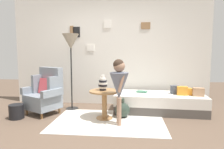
{
  "coord_description": "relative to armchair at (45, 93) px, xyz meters",
  "views": [
    {
      "loc": [
        0.54,
        -2.98,
        1.29
      ],
      "look_at": [
        0.15,
        0.95,
        0.85
      ],
      "focal_mm": 31.89,
      "sensor_mm": 36.0,
      "label": 1
    }
  ],
  "objects": [
    {
      "name": "gallery_wall",
      "position": [
        1.27,
        0.95,
        0.86
      ],
      "size": [
        4.8,
        0.12,
        2.6
      ],
      "color": "silver",
      "rests_on": "ground"
    },
    {
      "name": "ground_plane",
      "position": [
        1.27,
        -1.0,
        -0.44
      ],
      "size": [
        12.0,
        12.0,
        0.0
      ],
      "primitive_type": "plane",
      "color": "brown"
    },
    {
      "name": "armchair",
      "position": [
        0.0,
        0.0,
        0.0
      ],
      "size": [
        0.9,
        0.82,
        0.97
      ],
      "color": "olive",
      "rests_on": "ground"
    },
    {
      "name": "pillow_head",
      "position": [
        3.18,
        0.16,
        0.05
      ],
      "size": [
        0.23,
        0.15,
        0.17
      ],
      "primitive_type": "cube",
      "rotation": [
        0.0,
        0.0,
        -0.15
      ],
      "color": "tan",
      "rests_on": "daybed"
    },
    {
      "name": "pillow_back",
      "position": [
        2.87,
        0.24,
        0.05
      ],
      "size": [
        0.21,
        0.13,
        0.18
      ],
      "primitive_type": "cube",
      "rotation": [
        0.0,
        0.0,
        -0.06
      ],
      "color": "orange",
      "rests_on": "daybed"
    },
    {
      "name": "magazine_basket",
      "position": [
        -0.42,
        -0.4,
        -0.3
      ],
      "size": [
        0.28,
        0.28,
        0.28
      ],
      "primitive_type": "cylinder",
      "color": "black",
      "rests_on": "ground"
    },
    {
      "name": "floor_lamp",
      "position": [
        0.46,
        0.36,
        1.02
      ],
      "size": [
        0.37,
        0.37,
        1.7
      ],
      "color": "black",
      "rests_on": "ground"
    },
    {
      "name": "side_table",
      "position": [
        1.29,
        -0.24,
        -0.04
      ],
      "size": [
        0.58,
        0.58,
        0.56
      ],
      "color": "#9E7042",
      "rests_on": "ground"
    },
    {
      "name": "pillow_mid",
      "position": [
        2.96,
        0.27,
        0.03
      ],
      "size": [
        0.22,
        0.13,
        0.14
      ],
      "primitive_type": "cube",
      "rotation": [
        0.0,
        0.0,
        -0.05
      ],
      "color": "orange",
      "rests_on": "daybed"
    },
    {
      "name": "rug",
      "position": [
        1.39,
        -0.39,
        -0.43
      ],
      "size": [
        2.06,
        1.38,
        0.01
      ],
      "primitive_type": "cube",
      "color": "silver",
      "rests_on": "ground"
    },
    {
      "name": "book_on_daybed",
      "position": [
        2.05,
        0.45,
        -0.02
      ],
      "size": [
        0.26,
        0.21,
        0.03
      ],
      "primitive_type": "cube",
      "rotation": [
        0.0,
        0.0,
        -0.28
      ],
      "color": "#3E775B",
      "rests_on": "daybed"
    },
    {
      "name": "person_child",
      "position": [
        1.6,
        -0.55,
        0.32
      ],
      "size": [
        0.34,
        0.34,
        1.17
      ],
      "color": "#A37A60",
      "rests_on": "ground"
    },
    {
      "name": "pillow_extra",
      "position": [
        2.76,
        0.38,
        0.05
      ],
      "size": [
        0.19,
        0.13,
        0.17
      ],
      "primitive_type": "cube",
      "rotation": [
        0.0,
        0.0,
        0.07
      ],
      "color": "#474C56",
      "rests_on": "daybed"
    },
    {
      "name": "daybed",
      "position": [
        2.41,
        0.33,
        -0.24
      ],
      "size": [
        1.94,
        0.9,
        0.4
      ],
      "color": "#4C4742",
      "rests_on": "ground"
    },
    {
      "name": "vase_striped",
      "position": [
        1.26,
        -0.22,
        0.24
      ],
      "size": [
        0.17,
        0.17,
        0.3
      ],
      "color": "black",
      "rests_on": "side_table"
    },
    {
      "name": "demijohn_near",
      "position": [
        1.64,
        -0.12,
        -0.28
      ],
      "size": [
        0.3,
        0.3,
        0.39
      ],
      "color": "#2D3D33",
      "rests_on": "ground"
    }
  ]
}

